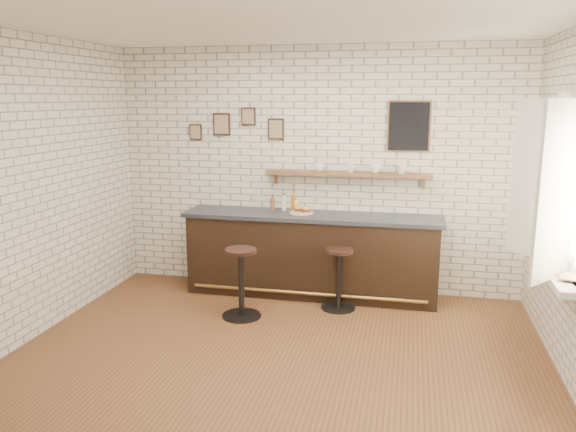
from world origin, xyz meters
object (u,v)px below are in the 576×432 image
object	(u,v)px
shelf_cup_b	(351,169)
shelf_cup_c	(375,169)
ciabatta_sandwich	(302,209)
bar_stool_left	(241,281)
shelf_cup_d	(401,170)
condiment_bottle_yellow	(296,205)
book_upper	(560,275)
bitters_bottle_amber	(294,203)
bar_stool_right	(339,277)
bar_counter	(311,255)
bitters_bottle_brown	(273,204)
book_lower	(559,276)
shelf_cup_a	(320,168)
bitters_bottle_white	(284,204)
sandwich_plate	(301,213)

from	to	relation	value
shelf_cup_b	shelf_cup_c	size ratio (longest dim) A/B	0.78
ciabatta_sandwich	bar_stool_left	size ratio (longest dim) A/B	0.30
ciabatta_sandwich	shelf_cup_d	world-z (taller)	shelf_cup_d
condiment_bottle_yellow	bar_stool_left	bearing A→B (deg)	-110.95
shelf_cup_b	book_upper	world-z (taller)	shelf_cup_b
shelf_cup_b	ciabatta_sandwich	bearing A→B (deg)	127.57
bitters_bottle_amber	bar_stool_right	distance (m)	1.12
bar_counter	shelf_cup_b	size ratio (longest dim) A/B	31.34
bitters_bottle_brown	bitters_bottle_amber	bearing A→B (deg)	-0.00
bitters_bottle_brown	condiment_bottle_yellow	world-z (taller)	bitters_bottle_brown
shelf_cup_c	book_upper	world-z (taller)	shelf_cup_c
shelf_cup_d	book_upper	size ratio (longest dim) A/B	0.55
bar_stool_left	bitters_bottle_amber	bearing A→B (deg)	70.14
bitters_bottle_brown	book_lower	bearing A→B (deg)	-32.49
bar_counter	shelf_cup_c	distance (m)	1.28
book_lower	shelf_cup_a	bearing A→B (deg)	135.76
bar_counter	shelf_cup_a	distance (m)	1.06
bitters_bottle_amber	shelf_cup_b	bearing A→B (deg)	4.38
shelf_cup_a	ciabatta_sandwich	bearing A→B (deg)	-176.75
ciabatta_sandwich	bar_stool_right	distance (m)	0.95
book_upper	bar_stool_right	bearing A→B (deg)	172.05
shelf_cup_b	shelf_cup_a	bearing A→B (deg)	110.59
bar_counter	shelf_cup_a	world-z (taller)	shelf_cup_a
bitters_bottle_white	bitters_bottle_amber	distance (m)	0.12
ciabatta_sandwich	bitters_bottle_white	bearing A→B (deg)	155.01
book_upper	book_lower	bearing A→B (deg)	115.73
bitters_bottle_white	bar_stool_right	bearing A→B (deg)	-35.82
shelf_cup_d	ciabatta_sandwich	bearing A→B (deg)	159.42
bar_counter	condiment_bottle_yellow	size ratio (longest dim) A/B	17.69
shelf_cup_c	book_upper	xyz separation A→B (m)	(1.65, -1.93, -0.59)
bitters_bottle_amber	bar_stool_left	distance (m)	1.30
condiment_bottle_yellow	bar_stool_left	world-z (taller)	condiment_bottle_yellow
condiment_bottle_yellow	book_upper	size ratio (longest dim) A/B	0.87
bitters_bottle_white	shelf_cup_b	bearing A→B (deg)	3.72
sandwich_plate	book_lower	size ratio (longest dim) A/B	1.35
shelf_cup_b	bar_stool_left	bearing A→B (deg)	156.15
bar_stool_right	book_upper	bearing A→B (deg)	-33.68
bitters_bottle_amber	shelf_cup_b	size ratio (longest dim) A/B	2.60
sandwich_plate	bitters_bottle_white	bearing A→B (deg)	154.11
shelf_cup_b	shelf_cup_d	world-z (taller)	shelf_cup_d
ciabatta_sandwich	condiment_bottle_yellow	bearing A→B (deg)	132.65
bar_counter	shelf_cup_c	world-z (taller)	shelf_cup_c
condiment_bottle_yellow	shelf_cup_a	distance (m)	0.55
shelf_cup_d	shelf_cup_c	bearing A→B (deg)	151.01
condiment_bottle_yellow	bar_stool_right	xyz separation A→B (m)	(0.62, -0.55, -0.70)
sandwich_plate	book_upper	bearing A→B (deg)	-35.02
bitters_bottle_amber	shelf_cup_a	size ratio (longest dim) A/B	2.17
bitters_bottle_amber	shelf_cup_c	xyz separation A→B (m)	(0.97, 0.05, 0.44)
bitters_bottle_white	shelf_cup_a	world-z (taller)	shelf_cup_a
bar_stool_right	shelf_cup_d	bearing A→B (deg)	43.28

